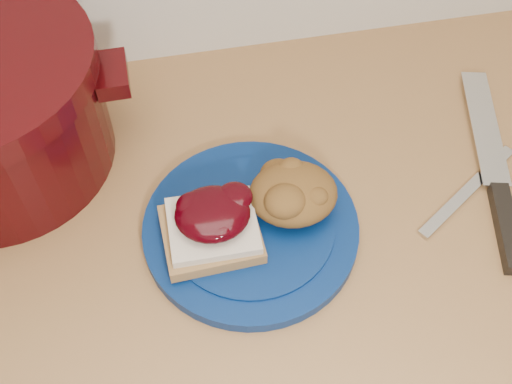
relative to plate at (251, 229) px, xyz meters
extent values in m
cube|color=beige|center=(0.02, 0.01, -0.48)|extent=(4.00, 0.60, 0.86)
cylinder|color=#061F54|center=(0.00, 0.00, 0.00)|extent=(0.26, 0.26, 0.02)
cube|color=olive|center=(-0.05, -0.01, 0.02)|extent=(0.11, 0.10, 0.02)
cube|color=beige|center=(-0.04, -0.01, 0.03)|extent=(0.10, 0.08, 0.01)
ellipsoid|color=black|center=(-0.04, -0.01, 0.05)|extent=(0.09, 0.08, 0.02)
ellipsoid|color=brown|center=(0.05, 0.01, 0.04)|extent=(0.11, 0.09, 0.05)
cube|color=black|center=(0.29, -0.05, 0.00)|extent=(0.05, 0.12, 0.02)
cube|color=silver|center=(0.32, 0.09, 0.00)|extent=(0.08, 0.19, 0.00)
cube|color=silver|center=(0.27, 0.01, 0.00)|extent=(0.16, 0.11, 0.00)
cube|color=black|center=(-0.13, 0.17, 0.10)|extent=(0.04, 0.06, 0.02)
camera|label=1|loc=(-0.07, -0.38, 0.62)|focal=45.00mm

